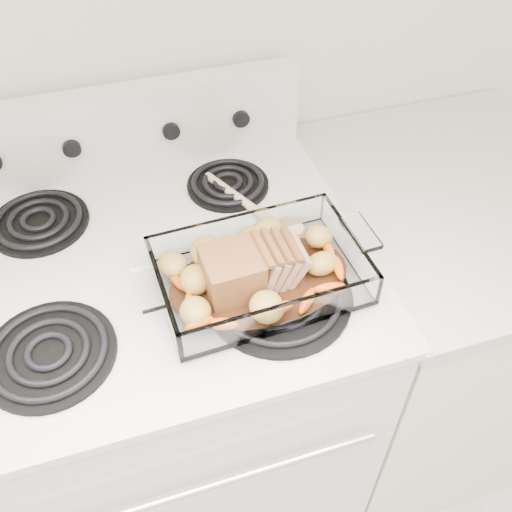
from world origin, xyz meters
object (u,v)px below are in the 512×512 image
object	(u,v)px
electric_range	(176,389)
counter_right	(422,326)
pork_roast	(245,269)
baking_dish	(260,276)

from	to	relation	value
electric_range	counter_right	size ratio (longest dim) A/B	1.20
electric_range	pork_roast	xyz separation A→B (m)	(0.14, -0.12, 0.51)
counter_right	pork_roast	distance (m)	0.75
counter_right	electric_range	bearing A→B (deg)	179.90
counter_right	baking_dish	bearing A→B (deg)	-166.20
electric_range	baking_dish	world-z (taller)	electric_range
counter_right	pork_roast	world-z (taller)	pork_roast
counter_right	baking_dish	xyz separation A→B (m)	(-0.50, -0.12, 0.50)
electric_range	counter_right	bearing A→B (deg)	-0.10
counter_right	baking_dish	size ratio (longest dim) A/B	2.71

